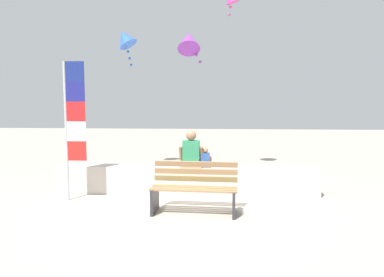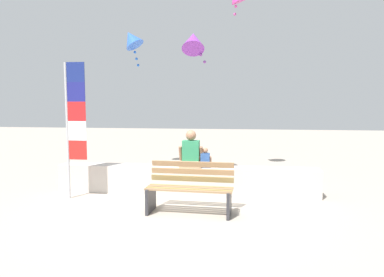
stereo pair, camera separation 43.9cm
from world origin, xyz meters
The scene contains 8 objects.
ground_plane centered at (0.00, 0.00, 0.00)m, with size 40.00×40.00×0.00m, color #AB9E90.
seawall_ledge centered at (0.00, 1.04, 0.30)m, with size 5.59×0.45×0.59m, color beige.
park_bench centered at (0.27, -0.29, 0.41)m, with size 1.55×0.69×0.88m.
person_adult centered at (0.12, 0.99, 0.90)m, with size 0.51×0.38×0.78m.
person_child centered at (0.42, 0.99, 0.75)m, with size 0.27×0.20×0.42m.
flag_banner centered at (-2.17, 0.35, 1.63)m, with size 0.42×0.05×2.75m.
kite_purple centered at (-0.09, 3.04, 3.55)m, with size 0.67×0.85×0.97m.
kite_blue centered at (-2.00, 3.88, 3.78)m, with size 0.79×0.77×1.09m.
Camera 1 is at (0.67, -6.57, 1.96)m, focal length 33.87 mm.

